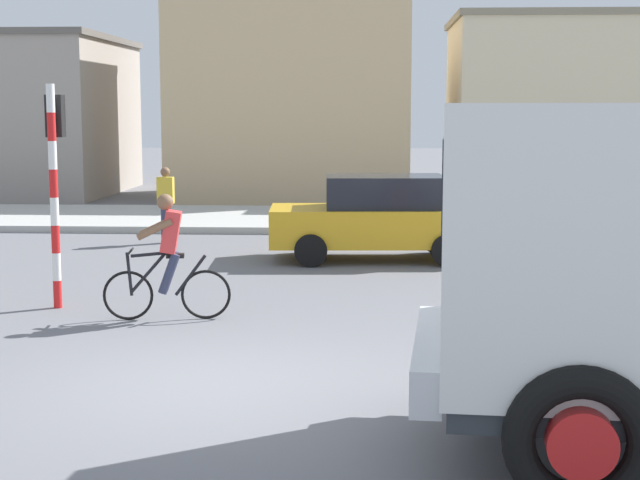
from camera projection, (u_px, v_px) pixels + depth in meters
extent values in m
plane|color=slate|center=(210.00, 386.00, 10.13)|extent=(120.00, 120.00, 0.00)
cube|color=#ADADA8|center=(306.00, 219.00, 24.65)|extent=(80.00, 5.00, 0.16)
cube|color=silver|center=(429.00, 356.00, 8.20)|extent=(0.43, 2.39, 0.36)
cube|color=black|center=(451.00, 178.00, 7.98)|extent=(0.29, 2.13, 0.70)
torus|color=black|center=(581.00, 441.00, 6.83)|extent=(1.12, 0.33, 1.10)
cylinder|color=red|center=(581.00, 441.00, 6.83)|extent=(0.52, 0.34, 0.50)
torus|color=black|center=(546.00, 352.00, 9.35)|extent=(1.12, 0.33, 1.10)
cylinder|color=red|center=(546.00, 352.00, 9.35)|extent=(0.52, 0.34, 0.50)
torus|color=black|center=(128.00, 295.00, 13.24)|extent=(0.68, 0.12, 0.68)
torus|color=black|center=(206.00, 294.00, 13.31)|extent=(0.68, 0.12, 0.68)
cylinder|color=black|center=(153.00, 254.00, 13.18)|extent=(0.60, 0.12, 0.09)
cylinder|color=black|center=(149.00, 272.00, 13.21)|extent=(0.51, 0.11, 0.57)
cylinder|color=black|center=(191.00, 275.00, 13.26)|extent=(0.44, 0.10, 0.57)
cylinder|color=black|center=(129.00, 274.00, 13.20)|extent=(0.10, 0.06, 0.59)
cylinder|color=black|center=(131.00, 251.00, 13.16)|extent=(0.09, 0.50, 0.03)
cube|color=black|center=(175.00, 256.00, 13.21)|extent=(0.25, 0.15, 0.06)
cube|color=#D13838|center=(171.00, 232.00, 13.16)|extent=(0.33, 0.35, 0.59)
sphere|color=brown|center=(165.00, 202.00, 13.10)|extent=(0.22, 0.22, 0.22)
cylinder|color=#2D334C|center=(169.00, 274.00, 13.13)|extent=(0.32, 0.16, 0.57)
cylinder|color=brown|center=(155.00, 229.00, 12.98)|extent=(0.50, 0.15, 0.29)
cylinder|color=#2D334C|center=(170.00, 271.00, 13.33)|extent=(0.32, 0.16, 0.57)
cylinder|color=brown|center=(157.00, 227.00, 13.30)|extent=(0.50, 0.15, 0.29)
cylinder|color=red|center=(58.00, 294.00, 14.07)|extent=(0.12, 0.12, 0.40)
cylinder|color=white|center=(57.00, 267.00, 14.02)|extent=(0.12, 0.12, 0.40)
cylinder|color=red|center=(56.00, 239.00, 13.97)|extent=(0.12, 0.12, 0.40)
cylinder|color=white|center=(55.00, 211.00, 13.91)|extent=(0.12, 0.12, 0.40)
cylinder|color=red|center=(54.00, 183.00, 13.86)|extent=(0.12, 0.12, 0.40)
cylinder|color=white|center=(53.00, 155.00, 13.80)|extent=(0.12, 0.12, 0.40)
cylinder|color=red|center=(51.00, 127.00, 13.75)|extent=(0.12, 0.12, 0.40)
cylinder|color=white|center=(50.00, 98.00, 13.70)|extent=(0.12, 0.12, 0.40)
cube|color=black|center=(55.00, 116.00, 13.91)|extent=(0.24, 0.20, 0.60)
sphere|color=red|center=(58.00, 116.00, 14.03)|extent=(0.14, 0.14, 0.14)
cube|color=gold|center=(376.00, 226.00, 18.47)|extent=(4.09, 1.92, 0.70)
cube|color=black|center=(385.00, 191.00, 18.38)|extent=(2.28, 1.57, 0.60)
cylinder|color=black|center=(311.00, 251.00, 17.67)|extent=(0.61, 0.21, 0.60)
cylinder|color=black|center=(311.00, 238.00, 19.35)|extent=(0.61, 0.21, 0.60)
cylinder|color=black|center=(448.00, 250.00, 17.68)|extent=(0.61, 0.21, 0.60)
cylinder|color=black|center=(436.00, 238.00, 19.36)|extent=(0.61, 0.21, 0.60)
cylinder|color=#2D334C|center=(166.00, 223.00, 20.77)|extent=(0.22, 0.22, 0.85)
cube|color=gold|center=(166.00, 190.00, 20.67)|extent=(0.34, 0.22, 0.56)
sphere|color=brown|center=(165.00, 172.00, 20.62)|extent=(0.20, 0.20, 0.20)
cube|color=#D1B284|center=(293.00, 99.00, 31.19)|extent=(7.30, 5.83, 6.28)
cube|color=beige|center=(611.00, 112.00, 30.52)|extent=(9.83, 5.91, 5.45)
cube|color=gray|center=(614.00, 20.00, 30.14)|extent=(10.03, 6.02, 0.20)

